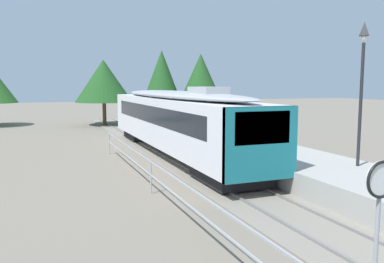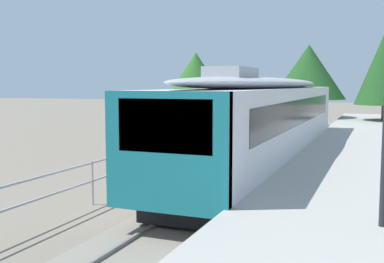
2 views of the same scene
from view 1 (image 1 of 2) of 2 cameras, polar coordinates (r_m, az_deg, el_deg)
The scene contains 9 objects.
ground_plane at distance 15.71m, azimuth -5.86°, elevation -7.89°, with size 160.00×160.00×0.00m, color slate.
track_rails at distance 16.72m, azimuth 4.17°, elevation -6.84°, with size 3.20×60.00×0.14m.
commuter_train at distance 21.83m, azimuth -2.49°, elevation 1.98°, with size 2.82×18.59×3.74m.
station_platform at distance 18.24m, azimuth 13.47°, elevation -4.53°, with size 3.90×60.00×0.90m, color #A8A59E.
platform_lamp_mid_platform at distance 16.03m, azimuth 23.41°, elevation 8.57°, with size 0.34×0.34×5.35m.
speed_limit_sign at distance 6.97m, azimuth 25.51°, elevation -9.26°, with size 0.61×0.10×2.81m.
tree_behind_carpark at distance 39.47m, azimuth -12.65°, elevation 7.13°, with size 5.55×5.55×6.37m.
tree_behind_station_far at distance 38.73m, azimuth 1.27°, elevation 7.69°, with size 4.30×4.30×6.96m.
tree_distant_left at distance 39.08m, azimuth -4.38°, elevation 7.75°, with size 4.04×4.04×7.31m.
Camera 1 is at (-7.01, 7.34, 3.97)m, focal length 36.91 mm.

